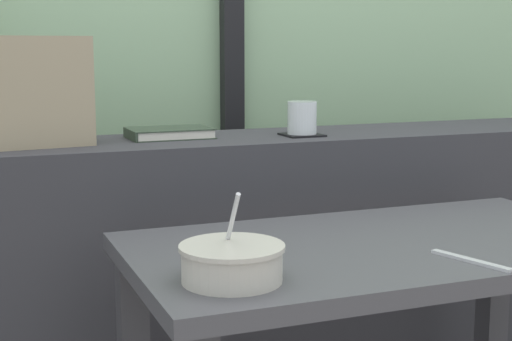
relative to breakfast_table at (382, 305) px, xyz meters
The scene contains 8 objects.
dark_console_ledge 0.59m from the breakfast_table, 89.84° to the left, with size 2.80×0.34×0.88m, color #38383D.
breakfast_table is the anchor object (origin of this frame).
coaster_square 0.61m from the breakfast_table, 83.52° to the left, with size 0.10×0.10×0.01m, color black.
juice_glass 0.63m from the breakfast_table, 83.52° to the left, with size 0.08×0.08×0.09m.
closed_book 0.74m from the breakfast_table, 114.93° to the left, with size 0.21×0.14×0.03m.
throw_pillow 0.97m from the breakfast_table, 138.79° to the left, with size 0.32×0.14×0.26m, color tan.
soup_bowl 0.44m from the breakfast_table, 159.92° to the right, with size 0.18×0.18×0.16m.
fork_utensil 0.25m from the breakfast_table, 69.74° to the right, with size 0.02×0.17×0.01m, color silver.
Camera 1 is at (-0.80, -1.33, 1.12)m, focal length 53.44 mm.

